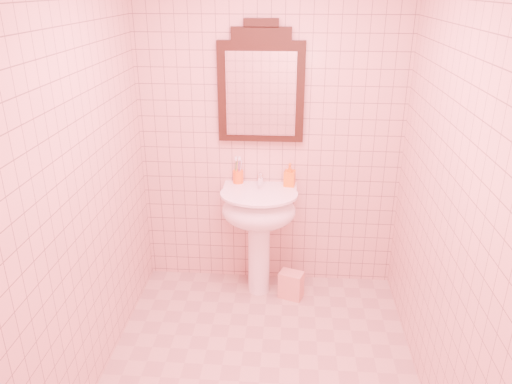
# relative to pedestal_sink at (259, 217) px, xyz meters

# --- Properties ---
(floor) EXTENTS (2.20, 2.20, 0.00)m
(floor) POSITION_rel_pedestal_sink_xyz_m (0.07, -0.87, -0.66)
(floor) COLOR tan
(floor) RESTS_ON ground
(back_wall) EXTENTS (2.00, 0.02, 2.50)m
(back_wall) POSITION_rel_pedestal_sink_xyz_m (0.07, 0.23, 0.59)
(back_wall) COLOR #D6A295
(back_wall) RESTS_ON floor
(pedestal_sink) EXTENTS (0.58, 0.58, 0.86)m
(pedestal_sink) POSITION_rel_pedestal_sink_xyz_m (0.00, 0.00, 0.00)
(pedestal_sink) COLOR white
(pedestal_sink) RESTS_ON floor
(faucet) EXTENTS (0.04, 0.16, 0.11)m
(faucet) POSITION_rel_pedestal_sink_xyz_m (0.00, 0.14, 0.26)
(faucet) COLOR white
(faucet) RESTS_ON pedestal_sink
(mirror) EXTENTS (0.63, 0.06, 0.88)m
(mirror) POSITION_rel_pedestal_sink_xyz_m (0.00, 0.20, 0.95)
(mirror) COLOR black
(mirror) RESTS_ON back_wall
(toothbrush_cup) EXTENTS (0.08, 0.08, 0.19)m
(toothbrush_cup) POSITION_rel_pedestal_sink_xyz_m (-0.18, 0.18, 0.25)
(toothbrush_cup) COLOR #F65C14
(toothbrush_cup) RESTS_ON pedestal_sink
(soap_dispenser) EXTENTS (0.09, 0.09, 0.18)m
(soap_dispenser) POSITION_rel_pedestal_sink_xyz_m (0.22, 0.15, 0.29)
(soap_dispenser) COLOR orange
(soap_dispenser) RESTS_ON pedestal_sink
(towel) EXTENTS (0.21, 0.17, 0.22)m
(towel) POSITION_rel_pedestal_sink_xyz_m (0.26, -0.07, -0.55)
(towel) COLOR #DE8F83
(towel) RESTS_ON floor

